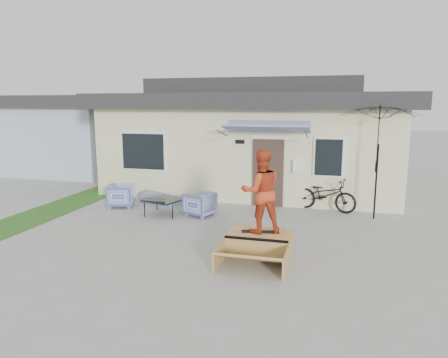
% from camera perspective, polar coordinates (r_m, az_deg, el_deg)
% --- Properties ---
extents(ground, '(90.00, 90.00, 0.00)m').
position_cam_1_polar(ground, '(9.24, -4.76, -9.83)').
color(ground, '#9B9C97').
rests_on(ground, ground).
extents(grass_strip, '(1.40, 8.00, 0.01)m').
position_cam_1_polar(grass_strip, '(13.42, -23.15, -4.21)').
color(grass_strip, '#295B1E').
rests_on(grass_strip, ground).
extents(house, '(10.80, 8.49, 4.10)m').
position_cam_1_polar(house, '(16.46, 4.61, 6.00)').
color(house, beige).
rests_on(house, ground).
extents(neighbor_house, '(8.60, 7.60, 3.50)m').
position_cam_1_polar(neighbor_house, '(22.65, -21.64, 6.09)').
color(neighbor_house, '#9AADC1').
rests_on(neighbor_house, ground).
extents(loveseat, '(1.47, 0.89, 0.55)m').
position_cam_1_polar(loveseat, '(13.50, -8.72, -2.20)').
color(loveseat, '#2A3F8F').
rests_on(loveseat, ground).
extents(armchair_left, '(0.89, 0.92, 0.78)m').
position_cam_1_polar(armchair_left, '(13.31, -13.90, -2.08)').
color(armchair_left, '#2A3F8F').
rests_on(armchair_left, ground).
extents(armchair_right, '(0.88, 0.91, 0.75)m').
position_cam_1_polar(armchair_right, '(11.92, -3.37, -3.28)').
color(armchair_right, '#2A3F8F').
rests_on(armchair_right, ground).
extents(coffee_table, '(1.18, 1.18, 0.47)m').
position_cam_1_polar(coffee_table, '(12.17, -8.18, -3.78)').
color(coffee_table, black).
rests_on(coffee_table, ground).
extents(bicycle, '(1.98, 1.17, 1.19)m').
position_cam_1_polar(bicycle, '(12.77, 13.75, -1.63)').
color(bicycle, black).
rests_on(bicycle, ground).
extents(patio_umbrella, '(2.48, 2.36, 2.20)m').
position_cam_1_polar(patio_umbrella, '(12.08, 20.33, 2.89)').
color(patio_umbrella, black).
rests_on(patio_umbrella, ground).
extents(skate_ramp, '(1.33, 1.77, 0.44)m').
position_cam_1_polar(skate_ramp, '(9.08, 4.92, -8.71)').
color(skate_ramp, '#A88046').
rests_on(skate_ramp, ground).
extents(skateboard, '(0.84, 0.34, 0.05)m').
position_cam_1_polar(skateboard, '(9.05, 5.00, -7.15)').
color(skateboard, black).
rests_on(skateboard, skate_ramp).
extents(skater, '(1.07, 0.98, 1.77)m').
position_cam_1_polar(skater, '(8.82, 5.09, -1.48)').
color(skater, '#BA3D1E').
rests_on(skater, skateboard).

